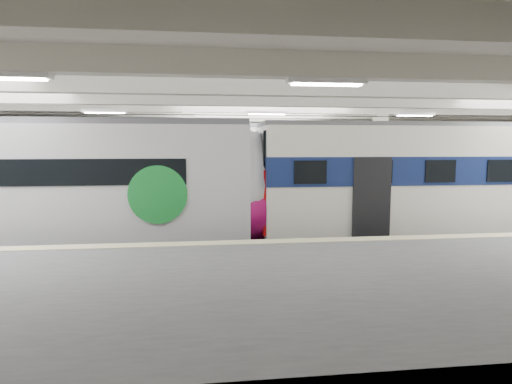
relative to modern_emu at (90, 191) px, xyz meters
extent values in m
cube|color=black|center=(6.14, 0.00, -2.28)|extent=(36.00, 24.00, 0.10)
cube|color=silver|center=(6.14, 0.00, 3.32)|extent=(36.00, 24.00, 0.20)
cube|color=beige|center=(6.14, 10.00, 0.52)|extent=(30.00, 0.10, 5.50)
cube|color=beige|center=(6.14, -10.00, 0.52)|extent=(30.00, 0.10, 5.50)
cube|color=#505053|center=(6.14, -6.50, -1.68)|extent=(30.00, 7.00, 1.10)
cube|color=beige|center=(6.14, -3.25, -1.12)|extent=(30.00, 0.50, 0.02)
cube|color=beige|center=(3.14, 3.00, 0.52)|extent=(0.50, 0.50, 5.50)
cube|color=beige|center=(11.14, 3.00, 0.52)|extent=(0.50, 0.50, 5.50)
cube|color=beige|center=(6.14, 0.00, 3.02)|extent=(30.00, 18.00, 0.50)
cube|color=#59544C|center=(6.14, 0.00, -2.15)|extent=(30.00, 1.52, 0.16)
cube|color=#59544C|center=(6.14, 5.50, -2.15)|extent=(30.00, 1.52, 0.16)
cylinder|color=black|center=(6.14, 0.00, 2.47)|extent=(30.00, 0.03, 0.03)
cylinder|color=black|center=(6.14, 5.50, 2.47)|extent=(30.00, 0.03, 0.03)
cube|color=white|center=(6.14, -2.00, 2.69)|extent=(26.00, 8.40, 0.12)
cube|color=silver|center=(-1.25, 0.00, 0.19)|extent=(12.75, 2.84, 3.83)
ellipsoid|color=silver|center=(5.13, 0.00, 0.19)|extent=(2.26, 2.79, 3.75)
ellipsoid|color=#A70D5B|center=(5.25, 0.00, -0.65)|extent=(2.39, 2.84, 2.30)
cylinder|color=#198C34|center=(2.32, -1.45, 0.00)|extent=(1.77, 0.06, 1.77)
cube|color=#4C4C51|center=(-1.25, 0.00, 2.20)|extent=(12.75, 2.33, 0.20)
cube|color=black|center=(-1.25, 0.00, -1.88)|extent=(12.75, 1.99, 0.70)
cube|color=white|center=(12.35, 0.00, 0.19)|extent=(13.42, 2.94, 3.82)
cube|color=navy|center=(12.35, 0.00, 0.64)|extent=(13.46, 3.00, 0.93)
cube|color=red|center=(5.60, 0.00, -0.35)|extent=(0.08, 2.50, 2.10)
cube|color=black|center=(5.60, 0.00, 1.25)|extent=(0.08, 2.35, 1.38)
cube|color=#4C4C51|center=(12.35, 0.00, 2.18)|extent=(13.42, 2.30, 0.16)
cube|color=black|center=(12.35, 0.00, -1.88)|extent=(13.42, 2.06, 0.70)
cube|color=silver|center=(0.59, 5.50, 0.27)|extent=(14.84, 3.52, 4.00)
cube|color=#198C34|center=(0.59, 5.50, 0.80)|extent=(14.88, 3.59, 0.84)
cube|color=#4C4C51|center=(0.59, 5.50, 2.38)|extent=(14.82, 3.00, 0.16)
cube|color=black|center=(0.59, 5.50, -1.93)|extent=(14.83, 3.21, 0.60)
camera|label=1|loc=(3.68, -14.43, 1.44)|focal=30.00mm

